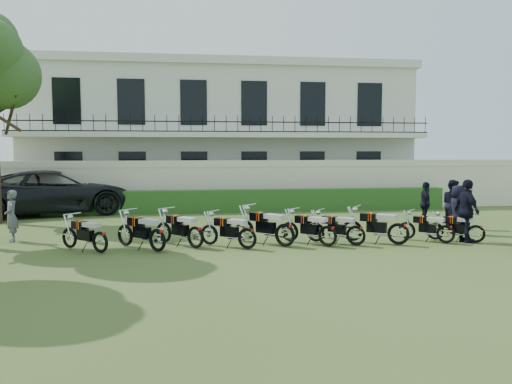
{
  "coord_description": "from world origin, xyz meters",
  "views": [
    {
      "loc": [
        -1.71,
        -14.97,
        2.84
      ],
      "look_at": [
        0.54,
        2.0,
        1.35
      ],
      "focal_mm": 35.0,
      "sensor_mm": 36.0,
      "label": 1
    }
  ],
  "objects_px": {
    "motorcycle_3": "(247,233)",
    "motorcycle_0": "(100,237)",
    "officer_5": "(425,204)",
    "suv": "(55,192)",
    "motorcycle_5": "(328,231)",
    "motorcycle_9": "(476,229)",
    "officer_2": "(467,211)",
    "motorcycle_2": "(195,232)",
    "motorcycle_6": "(356,231)",
    "officer_4": "(453,204)",
    "motorcycle_4": "(285,229)",
    "motorcycle_7": "(399,229)",
    "inspector": "(11,216)",
    "motorcycle_1": "(157,234)",
    "officer_3": "(458,210)",
    "motorcycle_8": "(446,230)"
  },
  "relations": [
    {
      "from": "motorcycle_3",
      "to": "officer_5",
      "type": "relative_size",
      "value": 0.97
    },
    {
      "from": "officer_4",
      "to": "motorcycle_9",
      "type": "bearing_deg",
      "value": 160.45
    },
    {
      "from": "motorcycle_9",
      "to": "officer_5",
      "type": "distance_m",
      "value": 3.54
    },
    {
      "from": "motorcycle_2",
      "to": "motorcycle_5",
      "type": "height_order",
      "value": "motorcycle_2"
    },
    {
      "from": "motorcycle_6",
      "to": "motorcycle_8",
      "type": "xyz_separation_m",
      "value": [
        2.79,
        0.02,
        -0.03
      ]
    },
    {
      "from": "motorcycle_1",
      "to": "motorcycle_7",
      "type": "xyz_separation_m",
      "value": [
        6.95,
        0.08,
        0.0
      ]
    },
    {
      "from": "motorcycle_5",
      "to": "motorcycle_9",
      "type": "bearing_deg",
      "value": -46.35
    },
    {
      "from": "motorcycle_9",
      "to": "motorcycle_2",
      "type": "bearing_deg",
      "value": 121.0
    },
    {
      "from": "motorcycle_1",
      "to": "motorcycle_3",
      "type": "height_order",
      "value": "motorcycle_1"
    },
    {
      "from": "motorcycle_4",
      "to": "officer_2",
      "type": "bearing_deg",
      "value": -46.73
    },
    {
      "from": "motorcycle_2",
      "to": "motorcycle_6",
      "type": "bearing_deg",
      "value": -46.76
    },
    {
      "from": "motorcycle_6",
      "to": "motorcycle_8",
      "type": "distance_m",
      "value": 2.79
    },
    {
      "from": "motorcycle_7",
      "to": "motorcycle_8",
      "type": "distance_m",
      "value": 1.52
    },
    {
      "from": "motorcycle_2",
      "to": "officer_5",
      "type": "xyz_separation_m",
      "value": [
        8.48,
        3.26,
        0.32
      ]
    },
    {
      "from": "motorcycle_8",
      "to": "officer_5",
      "type": "relative_size",
      "value": 0.82
    },
    {
      "from": "motorcycle_5",
      "to": "officer_4",
      "type": "distance_m",
      "value": 6.05
    },
    {
      "from": "motorcycle_6",
      "to": "officer_4",
      "type": "xyz_separation_m",
      "value": [
        4.51,
        2.76,
        0.41
      ]
    },
    {
      "from": "motorcycle_3",
      "to": "motorcycle_9",
      "type": "relative_size",
      "value": 1.07
    },
    {
      "from": "officer_5",
      "to": "suv",
      "type": "bearing_deg",
      "value": 83.16
    },
    {
      "from": "motorcycle_1",
      "to": "motorcycle_5",
      "type": "bearing_deg",
      "value": -44.24
    },
    {
      "from": "motorcycle_5",
      "to": "officer_4",
      "type": "xyz_separation_m",
      "value": [
        5.36,
        2.77,
        0.4
      ]
    },
    {
      "from": "motorcycle_6",
      "to": "motorcycle_9",
      "type": "distance_m",
      "value": 3.72
    },
    {
      "from": "motorcycle_9",
      "to": "officer_2",
      "type": "relative_size",
      "value": 0.76
    },
    {
      "from": "motorcycle_7",
      "to": "motorcycle_5",
      "type": "bearing_deg",
      "value": 122.17
    },
    {
      "from": "motorcycle_4",
      "to": "motorcycle_7",
      "type": "distance_m",
      "value": 3.36
    },
    {
      "from": "motorcycle_2",
      "to": "officer_3",
      "type": "bearing_deg",
      "value": -35.03
    },
    {
      "from": "motorcycle_0",
      "to": "officer_2",
      "type": "bearing_deg",
      "value": -49.63
    },
    {
      "from": "motorcycle_6",
      "to": "officer_3",
      "type": "distance_m",
      "value": 4.36
    },
    {
      "from": "motorcycle_5",
      "to": "motorcycle_3",
      "type": "bearing_deg",
      "value": 135.7
    },
    {
      "from": "motorcycle_2",
      "to": "suv",
      "type": "xyz_separation_m",
      "value": [
        -5.97,
        8.43,
        0.46
      ]
    },
    {
      "from": "motorcycle_6",
      "to": "motorcycle_0",
      "type": "bearing_deg",
      "value": 127.59
    },
    {
      "from": "motorcycle_6",
      "to": "motorcycle_8",
      "type": "relative_size",
      "value": 1.15
    },
    {
      "from": "motorcycle_1",
      "to": "motorcycle_4",
      "type": "height_order",
      "value": "motorcycle_4"
    },
    {
      "from": "motorcycle_1",
      "to": "motorcycle_7",
      "type": "height_order",
      "value": "motorcycle_7"
    },
    {
      "from": "inspector",
      "to": "officer_5",
      "type": "height_order",
      "value": "officer_5"
    },
    {
      "from": "motorcycle_4",
      "to": "suv",
      "type": "bearing_deg",
      "value": 87.73
    },
    {
      "from": "motorcycle_0",
      "to": "motorcycle_1",
      "type": "distance_m",
      "value": 1.53
    },
    {
      "from": "suv",
      "to": "motorcycle_8",
      "type": "bearing_deg",
      "value": -139.82
    },
    {
      "from": "motorcycle_6",
      "to": "motorcycle_7",
      "type": "bearing_deg",
      "value": -55.83
    },
    {
      "from": "inspector",
      "to": "officer_5",
      "type": "xyz_separation_m",
      "value": [
        14.03,
        1.41,
        0.02
      ]
    },
    {
      "from": "suv",
      "to": "inspector",
      "type": "relative_size",
      "value": 4.35
    },
    {
      "from": "motorcycle_2",
      "to": "officer_5",
      "type": "height_order",
      "value": "officer_5"
    },
    {
      "from": "motorcycle_5",
      "to": "suv",
      "type": "distance_m",
      "value": 13.06
    },
    {
      "from": "officer_2",
      "to": "officer_4",
      "type": "height_order",
      "value": "officer_2"
    },
    {
      "from": "motorcycle_3",
      "to": "motorcycle_0",
      "type": "bearing_deg",
      "value": 126.48
    },
    {
      "from": "inspector",
      "to": "motorcycle_3",
      "type": "bearing_deg",
      "value": 52.02
    },
    {
      "from": "motorcycle_5",
      "to": "inspector",
      "type": "height_order",
      "value": "inspector"
    },
    {
      "from": "motorcycle_6",
      "to": "officer_4",
      "type": "relative_size",
      "value": 0.88
    },
    {
      "from": "motorcycle_2",
      "to": "suv",
      "type": "distance_m",
      "value": 10.34
    },
    {
      "from": "motorcycle_1",
      "to": "officer_3",
      "type": "height_order",
      "value": "officer_3"
    }
  ]
}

